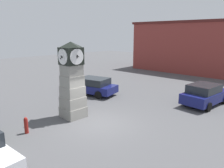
% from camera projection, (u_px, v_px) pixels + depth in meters
% --- Properties ---
extents(ground_plane, '(78.32, 78.32, 0.00)m').
position_uv_depth(ground_plane, '(99.00, 124.00, 12.64)').
color(ground_plane, '#4C4C4F').
extents(clock_tower, '(1.48, 1.45, 4.65)m').
position_uv_depth(clock_tower, '(72.00, 82.00, 13.23)').
color(clock_tower, gray).
rests_on(clock_tower, ground_plane).
extents(bollard_mid_row, '(0.20, 0.20, 0.88)m').
position_uv_depth(bollard_mid_row, '(26.00, 125.00, 11.36)').
color(bollard_mid_row, maroon).
rests_on(bollard_mid_row, ground_plane).
extents(car_far_lot, '(4.73, 2.94, 1.45)m').
position_uv_depth(car_far_lot, '(92.00, 86.00, 18.67)').
color(car_far_lot, navy).
rests_on(car_far_lot, ground_plane).
extents(car_end_of_row, '(2.19, 4.18, 1.56)m').
position_uv_depth(car_end_of_row, '(205.00, 94.00, 15.88)').
color(car_end_of_row, navy).
rests_on(car_end_of_row, ground_plane).
extents(warehouse_blue_far, '(17.74, 7.70, 6.69)m').
position_uv_depth(warehouse_blue_far, '(199.00, 47.00, 29.01)').
color(warehouse_blue_far, maroon).
rests_on(warehouse_blue_far, ground_plane).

